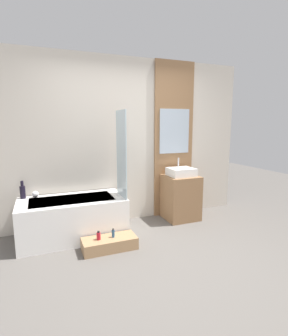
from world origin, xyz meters
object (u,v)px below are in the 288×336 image
sink (181,172)px  vase_round_light (35,194)px  bathtub (73,218)px  wooden_step_bench (109,243)px  vase_tall_dark (23,191)px  bottle_soap_secondary (113,233)px  bottle_soap_primary (99,236)px

sink → vase_round_light: 2.25m
bathtub → sink: 1.84m
sink → wooden_step_bench: bearing=-155.5°
vase_tall_dark → bottle_soap_secondary: bearing=-37.8°
bathtub → bottle_soap_secondary: (0.43, -0.54, -0.08)m
vase_tall_dark → bottle_soap_primary: (0.87, -0.82, -0.46)m
wooden_step_bench → vase_round_light: 1.28m
wooden_step_bench → bottle_soap_secondary: (0.05, 0.00, 0.13)m
vase_tall_dark → bottle_soap_primary: 1.28m
bathtub → vase_round_light: size_ratio=15.54×
vase_round_light → vase_tall_dark: bearing=176.5°
bathtub → sink: (1.77, 0.09, 0.52)m
sink → vase_round_light: sink is taller
vase_tall_dark → bottle_soap_primary: vase_tall_dark is taller
bathtub → vase_tall_dark: (-0.63, 0.28, 0.38)m
wooden_step_bench → bottle_soap_primary: size_ratio=6.18×
wooden_step_bench → bottle_soap_secondary: bearing=0.0°
wooden_step_bench → bottle_soap_secondary: 0.14m
wooden_step_bench → vase_round_light: (-0.85, 0.81, 0.53)m
wooden_step_bench → bottle_soap_primary: 0.19m
bottle_soap_primary → wooden_step_bench: bearing=-0.0°
wooden_step_bench → sink: sink is taller
sink → vase_round_light: (-2.23, 0.18, -0.20)m
wooden_step_bench → bottle_soap_primary: bottle_soap_primary is taller
bathtub → wooden_step_bench: (0.38, -0.54, -0.21)m
bottle_soap_primary → vase_tall_dark: bearing=136.6°
sink → bottle_soap_primary: (-1.52, -0.63, -0.60)m
sink → bottle_soap_secondary: (-1.34, -0.63, -0.60)m
sink → vase_round_light: size_ratio=4.50×
bottle_soap_primary → vase_round_light: bearing=131.2°
bottle_soap_secondary → vase_tall_dark: bearing=142.2°
bathtub → vase_tall_dark: vase_tall_dark is taller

